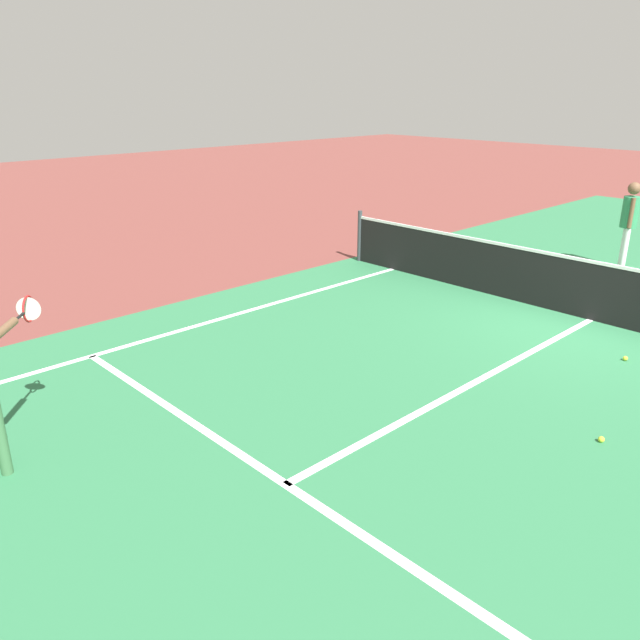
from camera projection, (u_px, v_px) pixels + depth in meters
ground_plane at (590, 320)px, 9.97m from camera, size 60.00×60.00×0.00m
court_surface_inbounds at (590, 320)px, 9.97m from camera, size 10.62×24.40×0.00m
line_sideline_left at (122, 347)px, 8.92m from camera, size 0.10×11.89×0.01m
line_service_near at (286, 484)px, 5.84m from camera, size 8.22×0.10×0.01m
line_center_service at (478, 381)px, 7.90m from camera, size 0.10×6.40×0.01m
net at (595, 291)px, 9.80m from camera, size 10.19×0.09×1.07m
player_far at (630, 216)px, 12.39m from camera, size 0.32×0.38×1.75m
tennis_ball_mid_court at (601, 439)px, 6.53m from camera, size 0.07×0.07×0.07m
tennis_ball_near_net at (625, 358)px, 8.48m from camera, size 0.07×0.07×0.07m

